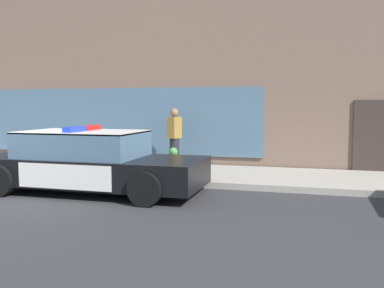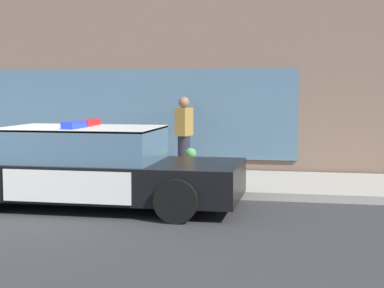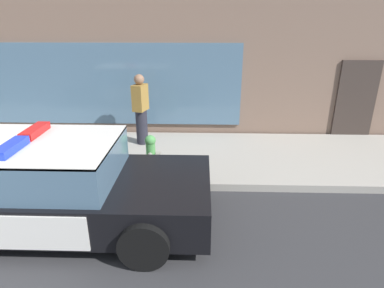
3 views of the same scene
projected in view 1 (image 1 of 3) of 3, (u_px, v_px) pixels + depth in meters
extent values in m
cube|color=#A39E93|center=(85.00, 169.00, 12.29)|extent=(48.00, 2.90, 0.15)
cube|color=#7A6051|center=(168.00, 48.00, 17.37)|extent=(24.79, 8.74, 8.66)
cube|color=slate|center=(44.00, 120.00, 14.22)|extent=(14.87, 0.08, 2.10)
cube|color=#382D28|center=(372.00, 138.00, 11.46)|extent=(1.00, 0.08, 2.10)
cube|color=black|center=(92.00, 170.00, 9.40)|extent=(5.08, 1.91, 0.60)
cube|color=silver|center=(159.00, 166.00, 8.94)|extent=(1.73, 1.86, 0.05)
cube|color=silver|center=(24.00, 160.00, 9.86)|extent=(1.42, 1.86, 0.05)
cube|color=silver|center=(108.00, 164.00, 10.34)|extent=(2.13, 0.03, 0.51)
cube|color=silver|center=(64.00, 177.00, 8.50)|extent=(2.13, 0.03, 0.51)
cube|color=yellow|center=(108.00, 164.00, 10.36)|extent=(0.22, 0.01, 0.26)
cube|color=slate|center=(83.00, 145.00, 9.40)|extent=(2.64, 1.71, 0.60)
cube|color=silver|center=(83.00, 132.00, 9.37)|extent=(2.64, 1.71, 0.04)
cube|color=red|center=(90.00, 127.00, 9.69)|extent=(0.20, 0.65, 0.11)
cube|color=blue|center=(74.00, 129.00, 9.04)|extent=(0.20, 0.65, 0.11)
cylinder|color=black|center=(175.00, 174.00, 9.87)|extent=(0.68, 0.22, 0.68)
cylinder|color=black|center=(145.00, 189.00, 8.05)|extent=(0.68, 0.22, 0.68)
cylinder|color=black|center=(52.00, 168.00, 10.77)|extent=(0.68, 0.22, 0.68)
cylinder|color=black|center=(0.00, 181.00, 8.96)|extent=(0.68, 0.22, 0.68)
cylinder|color=#4C994C|center=(173.00, 174.00, 10.73)|extent=(0.28, 0.28, 0.10)
cylinder|color=#4C994C|center=(173.00, 163.00, 10.70)|extent=(0.19, 0.19, 0.45)
sphere|color=#4C994C|center=(173.00, 152.00, 10.68)|extent=(0.22, 0.22, 0.22)
cylinder|color=gray|center=(173.00, 149.00, 10.67)|extent=(0.06, 0.06, 0.05)
cylinder|color=gray|center=(172.00, 163.00, 10.56)|extent=(0.09, 0.10, 0.09)
cylinder|color=gray|center=(175.00, 161.00, 10.84)|extent=(0.09, 0.10, 0.09)
cylinder|color=gray|center=(179.00, 164.00, 10.66)|extent=(0.10, 0.12, 0.12)
cylinder|color=#23232D|center=(175.00, 153.00, 12.17)|extent=(0.28, 0.28, 0.85)
cube|color=olive|center=(174.00, 128.00, 12.11)|extent=(0.36, 0.46, 0.62)
sphere|color=#8C664C|center=(174.00, 113.00, 12.07)|extent=(0.24, 0.24, 0.24)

